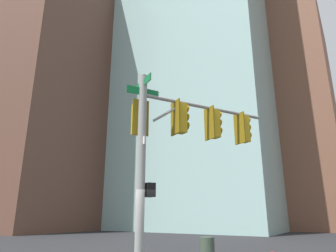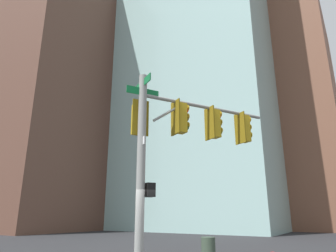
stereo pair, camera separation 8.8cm
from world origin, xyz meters
name	(u,v)px [view 2 (the right image)]	position (x,y,z in m)	size (l,w,h in m)	color
signal_pole_assembly	(178,137)	(-0.97, -1.08, 4.22)	(3.08, 4.78, 6.09)	gray
litter_bin	(208,250)	(-0.27, -4.52, 0.47)	(0.56, 0.56, 0.95)	#384738
building_brick_nearside	(56,104)	(31.53, -19.84, 17.92)	(22.23, 21.21, 35.84)	brown
building_brick_midblock	(262,121)	(5.85, -38.48, 15.75)	(21.09, 18.85, 31.51)	brown
building_glass_tower	(186,30)	(17.63, -36.15, 35.05)	(32.70, 32.13, 70.11)	#9EC6C1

